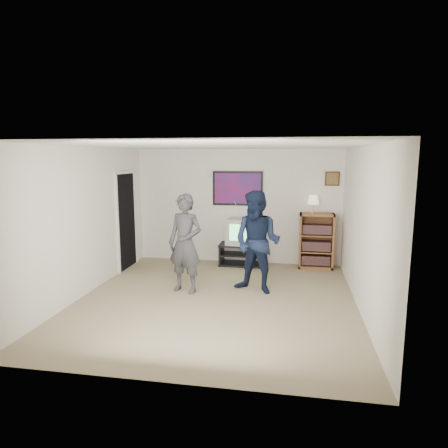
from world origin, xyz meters
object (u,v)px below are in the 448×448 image
(bookshelf, at_px, (316,241))
(person_short, at_px, (257,242))
(media_stand, at_px, (241,254))
(crt_television, at_px, (243,231))
(person_tall, at_px, (185,243))

(bookshelf, relative_size, person_short, 0.66)
(media_stand, relative_size, crt_television, 1.41)
(media_stand, bearing_deg, person_short, -73.34)
(person_short, bearing_deg, crt_television, 124.82)
(crt_television, xyz_separation_m, person_tall, (-0.77, -1.90, 0.11))
(media_stand, relative_size, person_short, 0.53)
(person_short, bearing_deg, media_stand, 126.04)
(bookshelf, xyz_separation_m, person_short, (-1.09, -1.76, 0.30))
(crt_television, bearing_deg, media_stand, -173.86)
(media_stand, bearing_deg, person_tall, -110.51)
(media_stand, xyz_separation_m, person_short, (0.50, -1.71, 0.65))
(person_tall, bearing_deg, bookshelf, 55.19)
(crt_television, bearing_deg, bookshelf, 7.99)
(media_stand, bearing_deg, crt_television, 0.38)
(bookshelf, relative_size, person_tall, 0.68)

